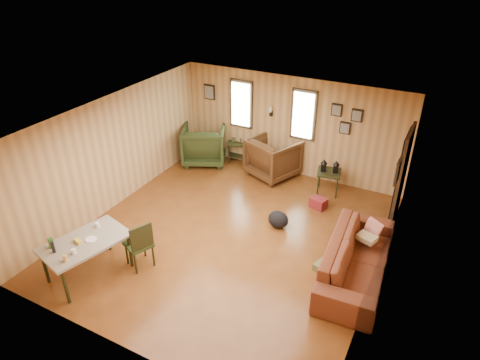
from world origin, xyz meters
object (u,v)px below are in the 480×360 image
at_px(end_table, 238,148).
at_px(recliner_brown, 273,156).
at_px(sofa, 358,253).
at_px(side_table, 329,171).
at_px(recliner_green, 204,143).
at_px(dining_table, 85,244).

bearing_deg(end_table, recliner_brown, -16.25).
height_order(sofa, side_table, sofa).
xyz_separation_m(recliner_brown, side_table, (1.43, -0.17, 0.03)).
distance_m(recliner_brown, recliner_green, 1.87).
xyz_separation_m(sofa, recliner_brown, (-2.70, 2.64, 0.05)).
relative_size(sofa, end_table, 3.82).
bearing_deg(recliner_brown, end_table, 6.29).
relative_size(side_table, dining_table, 0.53).
distance_m(sofa, recliner_green, 5.20).
bearing_deg(side_table, recliner_green, 179.52).
bearing_deg(sofa, end_table, 48.49).
height_order(sofa, recliner_brown, recliner_brown).
relative_size(sofa, side_table, 2.96).
bearing_deg(end_table, recliner_green, -146.85).
bearing_deg(side_table, recliner_brown, 173.39).
relative_size(recliner_green, side_table, 1.32).
distance_m(end_table, side_table, 2.63).
distance_m(recliner_brown, dining_table, 4.91).
bearing_deg(sofa, dining_table, 113.33).
relative_size(recliner_green, dining_table, 0.70).
relative_size(recliner_green, end_table, 1.70).
distance_m(recliner_green, side_table, 3.29).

